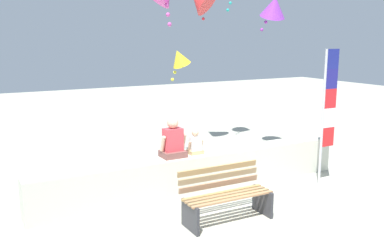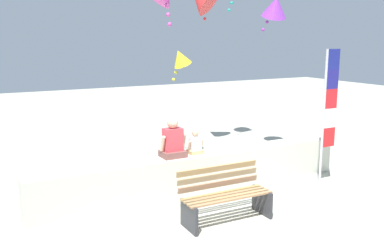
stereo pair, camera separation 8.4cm
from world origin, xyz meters
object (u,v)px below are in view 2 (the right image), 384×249
at_px(person_adult, 173,142).
at_px(kite_yellow, 180,58).
at_px(flag_banner, 328,107).
at_px(kite_purple, 275,7).
at_px(person_child, 195,144).
at_px(park_bench, 225,196).

relative_size(person_adult, kite_yellow, 0.92).
distance_m(flag_banner, kite_purple, 3.14).
xyz_separation_m(person_child, kite_purple, (2.97, 1.42, 2.77)).
xyz_separation_m(flag_banner, kite_purple, (0.41, 2.30, 2.10)).
xyz_separation_m(person_adult, kite_purple, (3.45, 1.42, 2.66)).
relative_size(park_bench, person_child, 3.16).
relative_size(person_adult, flag_banner, 0.28).
bearing_deg(person_child, kite_purple, 25.53).
xyz_separation_m(person_child, flag_banner, (2.56, -0.88, 0.67)).
bearing_deg(kite_purple, person_child, -154.47).
distance_m(person_child, kite_purple, 4.30).
relative_size(park_bench, kite_purple, 1.67).
height_order(person_child, kite_purple, kite_purple).
bearing_deg(person_adult, kite_yellow, 59.99).
height_order(person_adult, kite_yellow, kite_yellow).
relative_size(person_child, kite_yellow, 0.58).
xyz_separation_m(park_bench, kite_purple, (3.19, 2.86, 3.31)).
bearing_deg(kite_purple, person_adult, -157.66).
relative_size(kite_yellow, kite_purple, 0.92).
bearing_deg(park_bench, person_adult, 100.10).
bearing_deg(flag_banner, person_child, 160.99).
bearing_deg(person_child, park_bench, -98.86).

